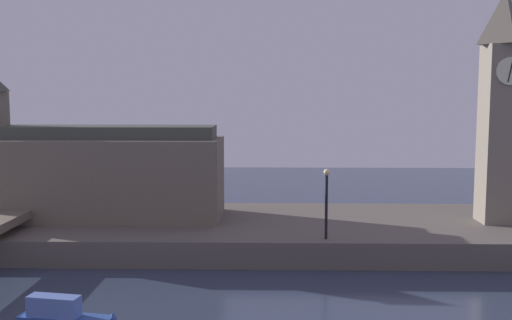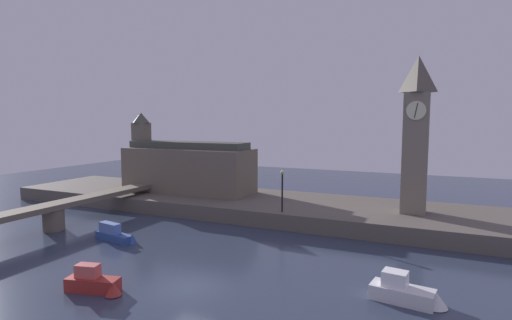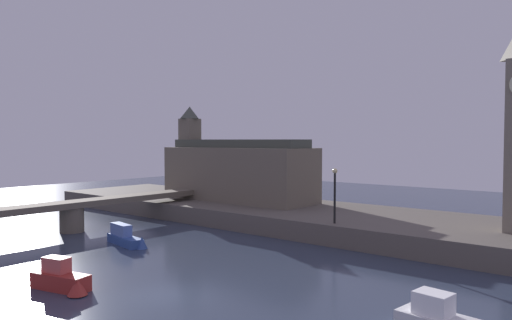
{
  "view_description": "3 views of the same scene",
  "coord_description": "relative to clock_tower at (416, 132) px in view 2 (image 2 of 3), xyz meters",
  "views": [
    {
      "loc": [
        -2.83,
        -17.73,
        9.5
      ],
      "look_at": [
        -3.6,
        16.15,
        5.79
      ],
      "focal_mm": 42.04,
      "sensor_mm": 36.0,
      "label": 1
    },
    {
      "loc": [
        13.35,
        -19.56,
        10.04
      ],
      "look_at": [
        -2.88,
        16.15,
        6.14
      ],
      "focal_mm": 28.17,
      "sensor_mm": 36.0,
      "label": 2
    },
    {
      "loc": [
        17.8,
        -14.91,
        7.44
      ],
      "look_at": [
        -6.46,
        14.44,
        5.86
      ],
      "focal_mm": 33.95,
      "sensor_mm": 36.0,
      "label": 3
    }
  ],
  "objects": [
    {
      "name": "parliament_hall",
      "position": [
        -25.76,
        0.94,
        -4.48
      ],
      "size": [
        15.86,
        5.58,
        9.52
      ],
      "color": "#6B6051",
      "rests_on": "far_embankment"
    },
    {
      "name": "streetlamp",
      "position": [
        -11.16,
        -4.74,
        -4.98
      ],
      "size": [
        0.36,
        0.36,
        3.92
      ],
      "color": "black",
      "rests_on": "far_embankment"
    },
    {
      "name": "ground_plane",
      "position": [
        -11.49,
        -19.75,
        -8.93
      ],
      "size": [
        120.0,
        120.0,
        0.0
      ],
      "primitive_type": "plane",
      "color": "#2D384C"
    },
    {
      "name": "clock_tower",
      "position": [
        0.0,
        0.0,
        0.0
      ],
      "size": [
        2.39,
        2.43,
        14.33
      ],
      "color": "slate",
      "rests_on": "far_embankment"
    },
    {
      "name": "boat_tour_blue",
      "position": [
        -22.32,
        -14.36,
        -8.41
      ],
      "size": [
        4.42,
        1.63,
        1.59
      ],
      "color": "#2D4C93",
      "rests_on": "ground"
    },
    {
      "name": "bridge_span",
      "position": [
        -29.9,
        -14.22,
        -7.09
      ],
      "size": [
        2.1,
        28.97,
        2.48
      ],
      "color": "#6B6051",
      "rests_on": "ground"
    },
    {
      "name": "boat_ferry_white",
      "position": [
        0.69,
        -16.47,
        -8.36
      ],
      "size": [
        4.18,
        1.87,
        1.68
      ],
      "color": "silver",
      "rests_on": "ground"
    },
    {
      "name": "boat_dinghy_red",
      "position": [
        -16.11,
        -22.56,
        -8.37
      ],
      "size": [
        3.78,
        1.77,
        1.57
      ],
      "color": "maroon",
      "rests_on": "ground"
    },
    {
      "name": "far_embankment",
      "position": [
        -11.49,
        0.25,
        -8.18
      ],
      "size": [
        70.0,
        12.0,
        1.5
      ],
      "primitive_type": "cube",
      "color": "#5B544C",
      "rests_on": "ground"
    }
  ]
}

